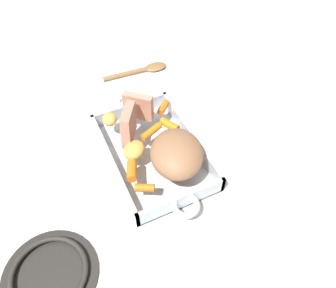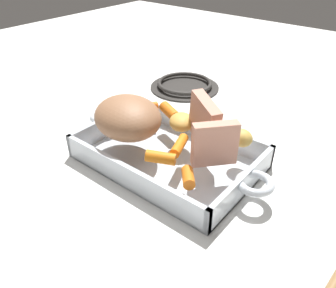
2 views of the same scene
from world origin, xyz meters
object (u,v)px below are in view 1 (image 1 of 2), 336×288
baby_carrot_southeast (145,188)px  potato_golden_large (110,119)px  baby_carrot_northwest (132,171)px  baby_carrot_center_left (163,107)px  roast_slice_outer (138,107)px  potato_halved (134,150)px  serving_spoon (143,70)px  baby_carrot_short (170,125)px  pork_roast (177,154)px  baby_carrot_long (151,131)px  stove_burner_rear (49,274)px  roasting_dish (153,153)px  roast_slice_thick (129,125)px

baby_carrot_southeast → potato_golden_large: 0.22m
baby_carrot_northwest → baby_carrot_center_left: size_ratio=1.18×
roast_slice_outer → potato_halved: bearing=-27.2°
serving_spoon → potato_halved: bearing=-111.5°
baby_carrot_short → baby_carrot_center_left: (-0.07, 0.01, -0.00)m
pork_roast → roast_slice_outer: size_ratio=1.89×
baby_carrot_long → potato_halved: bearing=-55.9°
roast_slice_outer → stove_burner_rear: 0.43m
roasting_dish → baby_carrot_southeast: bearing=-31.0°
baby_carrot_southeast → pork_roast: bearing=111.0°
baby_carrot_short → stove_burner_rear: baby_carrot_short is taller
baby_carrot_southeast → potato_golden_large: potato_golden_large is taller
pork_roast → baby_carrot_northwest: pork_roast is taller
baby_carrot_center_left → serving_spoon: size_ratio=0.20×
potato_golden_large → serving_spoon: bearing=140.8°
roast_slice_thick → potato_halved: size_ratio=1.42×
roasting_dish → baby_carrot_center_left: bearing=143.2°
baby_carrot_center_left → serving_spoon: baby_carrot_center_left is taller
roast_slice_outer → baby_carrot_northwest: bearing=-27.1°
pork_roast → baby_carrot_long: bearing=-171.2°
roast_slice_thick → baby_carrot_northwest: size_ratio=1.67×
baby_carrot_center_left → potato_halved: (0.11, -0.12, 0.01)m
baby_carrot_short → baby_carrot_southeast: (0.14, -0.13, -0.00)m
baby_carrot_short → baby_carrot_center_left: bearing=169.2°
baby_carrot_long → serving_spoon: size_ratio=0.28×
baby_carrot_southeast → serving_spoon: baby_carrot_southeast is taller
potato_golden_large → baby_carrot_long: bearing=46.4°
baby_carrot_center_left → stove_burner_rear: 0.48m
baby_carrot_short → baby_carrot_northwest: 0.17m
roast_slice_thick → roasting_dish: bearing=38.1°
roasting_dish → serving_spoon: size_ratio=2.00×
roasting_dish → roast_slice_outer: bearing=176.5°
potato_golden_large → roasting_dish: bearing=32.0°
roasting_dish → roast_slice_thick: (-0.05, -0.04, 0.07)m
potato_halved → roast_slice_outer: bearing=152.8°
baby_carrot_northwest → pork_roast: bearing=81.2°
pork_roast → potato_halved: size_ratio=2.40×
roasting_dish → baby_carrot_long: size_ratio=7.03×
baby_carrot_short → serving_spoon: (-0.30, 0.05, -0.05)m
roast_slice_outer → baby_carrot_southeast: size_ratio=1.76×
baby_carrot_short → baby_carrot_long: baby_carrot_short is taller
baby_carrot_center_left → baby_carrot_long: (0.07, -0.06, -0.00)m
potato_golden_large → stove_burner_rear: 0.38m
roasting_dish → pork_roast: (0.07, 0.03, 0.07)m
baby_carrot_northwest → stove_burner_rear: baby_carrot_northwest is taller
roasting_dish → potato_golden_large: (-0.11, -0.07, 0.05)m
baby_carrot_northwest → roast_slice_thick: bearing=161.5°
roast_slice_thick → baby_carrot_southeast: (0.16, -0.03, -0.03)m
pork_roast → roast_slice_outer: (-0.18, -0.02, 0.00)m
baby_carrot_short → potato_halved: size_ratio=0.86×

